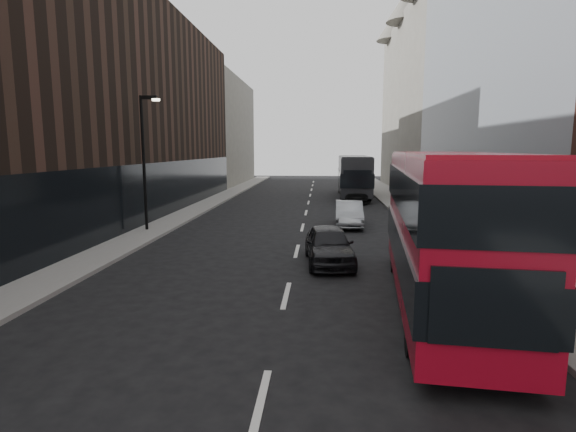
% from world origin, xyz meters
% --- Properties ---
extents(sidewalk_right, '(3.00, 80.00, 0.15)m').
position_xyz_m(sidewalk_right, '(7.50, 25.00, 0.07)').
color(sidewalk_right, slate).
rests_on(sidewalk_right, ground).
extents(sidewalk_left, '(2.00, 80.00, 0.15)m').
position_xyz_m(sidewalk_left, '(-8.00, 25.00, 0.07)').
color(sidewalk_left, slate).
rests_on(sidewalk_left, ground).
extents(building_modern_block, '(5.03, 22.00, 20.00)m').
position_xyz_m(building_modern_block, '(11.47, 21.00, 9.90)').
color(building_modern_block, '#9DA3A7').
rests_on(building_modern_block, ground).
extents(building_victorian, '(6.50, 24.00, 21.00)m').
position_xyz_m(building_victorian, '(11.38, 44.00, 9.66)').
color(building_victorian, '#68655C').
rests_on(building_victorian, ground).
extents(building_left_mid, '(5.00, 24.00, 14.00)m').
position_xyz_m(building_left_mid, '(-11.50, 30.00, 7.00)').
color(building_left_mid, black).
rests_on(building_left_mid, ground).
extents(building_left_far, '(5.00, 20.00, 13.00)m').
position_xyz_m(building_left_far, '(-11.50, 52.00, 6.50)').
color(building_left_far, '#68655C').
rests_on(building_left_far, ground).
extents(street_lamp, '(1.06, 0.22, 7.00)m').
position_xyz_m(street_lamp, '(-8.22, 18.00, 4.18)').
color(street_lamp, black).
rests_on(street_lamp, sidewalk_left).
extents(red_bus, '(3.62, 10.88, 4.32)m').
position_xyz_m(red_bus, '(4.43, 7.44, 2.40)').
color(red_bus, maroon).
rests_on(red_bus, ground).
extents(grey_bus, '(3.01, 11.80, 3.78)m').
position_xyz_m(grey_bus, '(4.06, 37.08, 2.03)').
color(grey_bus, black).
rests_on(grey_bus, ground).
extents(car_a, '(2.11, 4.46, 1.47)m').
position_xyz_m(car_a, '(1.35, 12.00, 0.74)').
color(car_a, black).
rests_on(car_a, ground).
extents(car_b, '(1.65, 4.42, 1.44)m').
position_xyz_m(car_b, '(2.66, 20.71, 0.72)').
color(car_b, '#94989C').
rests_on(car_b, ground).
extents(car_c, '(2.23, 4.67, 1.31)m').
position_xyz_m(car_c, '(4.01, 32.36, 0.66)').
color(car_c, black).
rests_on(car_c, ground).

